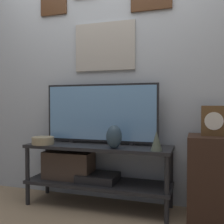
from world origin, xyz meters
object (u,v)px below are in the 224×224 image
at_px(television, 100,113).
at_px(mantel_clock, 213,121).
at_px(vase_slim_bronze, 156,141).
at_px(vase_urn_stoneware, 114,137).
at_px(vase_wide_bowl, 43,141).

relative_size(television, mantel_clock, 4.52).
distance_m(television, vase_slim_bronze, 0.64).
bearing_deg(vase_urn_stoneware, vase_wide_bowl, 178.61).
bearing_deg(television, mantel_clock, -2.82).
bearing_deg(mantel_clock, vase_wide_bowl, -174.25).
bearing_deg(vase_wide_bowl, vase_slim_bronze, -1.07).
xyz_separation_m(vase_slim_bronze, mantel_clock, (0.44, 0.17, 0.16)).
relative_size(television, vase_wide_bowl, 5.37).
xyz_separation_m(television, vase_wide_bowl, (-0.50, -0.20, -0.26)).
bearing_deg(vase_slim_bronze, television, 158.58).
xyz_separation_m(vase_urn_stoneware, mantel_clock, (0.80, 0.17, 0.14)).
bearing_deg(television, vase_urn_stoneware, -46.97).
height_order(vase_urn_stoneware, mantel_clock, mantel_clock).
relative_size(vase_wide_bowl, vase_slim_bronze, 1.27).
xyz_separation_m(television, vase_slim_bronze, (0.56, -0.22, -0.21)).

